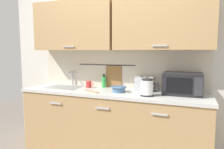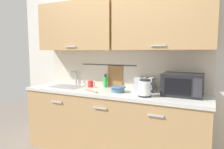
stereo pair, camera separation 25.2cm
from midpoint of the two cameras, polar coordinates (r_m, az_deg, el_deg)
name	(u,v)px [view 1 (the left image)]	position (r m, az deg, el deg)	size (l,w,h in m)	color
counter_unit	(111,122)	(2.92, -2.86, -13.11)	(2.53, 0.64, 0.90)	tan
back_wall_assembly	(117,45)	(2.97, -0.96, 8.15)	(3.70, 0.41, 2.50)	silver
sink_faucet	(72,76)	(3.34, -13.19, -0.43)	(0.09, 0.17, 0.22)	#B2B5BA
microwave	(183,84)	(2.66, 16.34, -2.44)	(0.46, 0.35, 0.27)	black
electric_kettle	(147,88)	(2.49, 6.91, -3.62)	(0.23, 0.16, 0.21)	black
dish_soap_bottle	(104,82)	(3.07, -4.62, -1.97)	(0.06, 0.06, 0.20)	green
mug_near_sink	(89,84)	(3.09, -8.76, -2.70)	(0.12, 0.08, 0.09)	red
mixing_bowl	(119,89)	(2.71, -0.80, -3.95)	(0.21, 0.21, 0.08)	#4C7093
toaster	(144,84)	(2.79, 6.41, -2.63)	(0.26, 0.17, 0.19)	#B7BABF
wooden_spoon	(93,92)	(2.73, -7.78, -4.77)	(0.26, 0.13, 0.01)	#9E7042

